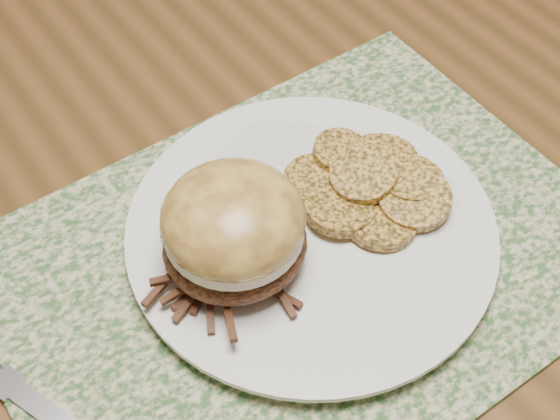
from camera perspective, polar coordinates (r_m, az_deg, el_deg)
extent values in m
cube|color=brown|center=(0.76, 19.25, 7.27)|extent=(1.50, 0.90, 0.04)
cube|color=#365B2F|center=(0.58, 1.52, -3.75)|extent=(0.45, 0.33, 0.00)
cylinder|color=white|center=(0.58, 2.29, -1.64)|extent=(0.26, 0.26, 0.02)
ellipsoid|color=black|center=(0.54, -3.31, -2.52)|extent=(0.12, 0.11, 0.04)
cylinder|color=beige|center=(0.53, -3.41, -1.29)|extent=(0.11, 0.11, 0.01)
ellipsoid|color=gold|center=(0.52, -3.46, -0.60)|extent=(0.11, 0.11, 0.05)
cylinder|color=#C18C38|center=(0.60, 2.58, 2.20)|extent=(0.06, 0.06, 0.01)
cylinder|color=#C18C38|center=(0.61, 4.50, 4.23)|extent=(0.06, 0.06, 0.02)
cylinder|color=#C18C38|center=(0.62, 7.41, 3.66)|extent=(0.08, 0.08, 0.02)
cylinder|color=#C18C38|center=(0.58, 4.32, 0.05)|extent=(0.06, 0.05, 0.02)
cylinder|color=#C18C38|center=(0.59, 6.13, 2.58)|extent=(0.07, 0.07, 0.02)
cylinder|color=#C18C38|center=(0.60, 9.51, 2.17)|extent=(0.05, 0.05, 0.02)
cylinder|color=#C18C38|center=(0.58, 7.37, -0.81)|extent=(0.08, 0.08, 0.02)
cylinder|color=#C18C38|center=(0.59, 9.85, 0.83)|extent=(0.08, 0.08, 0.02)
cylinder|color=#C18C38|center=(0.61, 7.25, 3.43)|extent=(0.07, 0.07, 0.01)
cube|color=silver|center=(0.56, -19.39, -11.87)|extent=(0.03, 0.02, 0.00)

